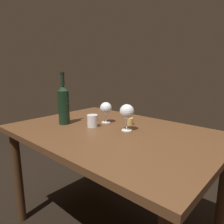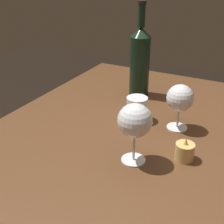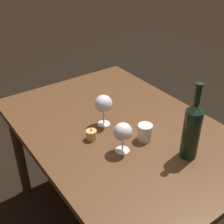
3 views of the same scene
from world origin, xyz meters
The scene contains 6 objects.
dining_table centered at (0.00, 0.00, 0.65)m, with size 1.30×0.90×0.74m.
wine_glass_left centered at (0.07, 0.05, 0.86)m, with size 0.09×0.09×0.17m.
wine_glass_right centered at (-0.16, 0.10, 0.84)m, with size 0.09×0.09×0.15m.
wine_bottle centered at (-0.35, -0.11, 0.88)m, with size 0.08×0.08×0.36m.
water_tumbler centered at (-0.15, -0.03, 0.78)m, with size 0.07×0.07×0.08m.
votive_candle centered at (0.00, 0.17, 0.76)m, with size 0.05×0.05×0.07m.
Camera 2 is at (0.70, 0.32, 1.23)m, focal length 49.26 mm.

